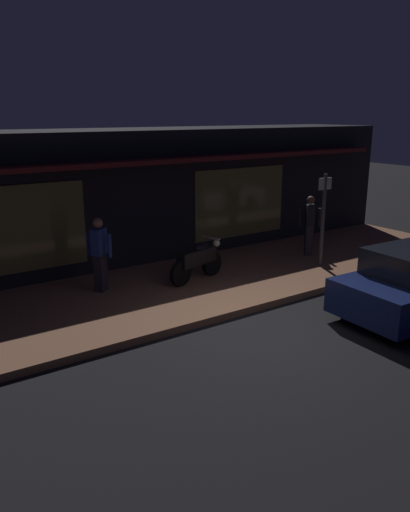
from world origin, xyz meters
name	(u,v)px	position (x,y,z in m)	size (l,w,h in m)	color
ground_plane	(270,334)	(0.00, 0.00, 0.00)	(60.00, 60.00, 0.00)	black
sidewalk_slab	(185,287)	(0.00, 3.00, 0.07)	(18.00, 4.00, 0.15)	brown
storefront_building	(119,195)	(0.00, 6.39, 1.80)	(18.00, 3.30, 3.60)	black
motorcycle	(198,260)	(0.42, 3.10, 0.65)	(1.68, 0.66, 0.97)	black
person_photographer	(99,253)	(-1.79, 3.70, 1.03)	(0.45, 0.54, 1.67)	#28232D
person_bystander	(309,224)	(4.27, 3.21, 1.03)	(0.53, 0.45, 1.67)	#28232D
sign_post	(323,215)	(3.75, 2.26, 1.51)	(0.44, 0.09, 2.40)	#47474C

